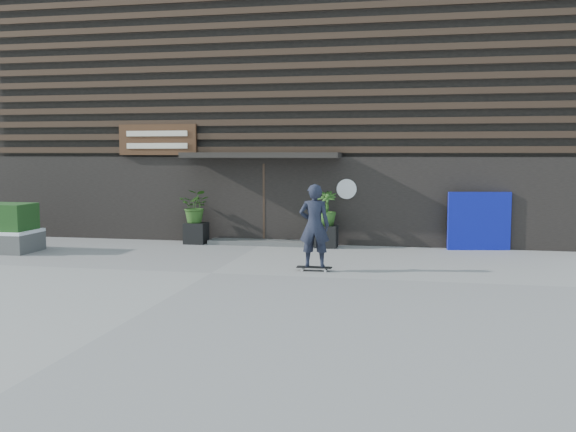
% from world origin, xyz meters
% --- Properties ---
extents(ground, '(80.00, 80.00, 0.00)m').
position_xyz_m(ground, '(0.00, 0.00, 0.00)').
color(ground, gray).
rests_on(ground, ground).
extents(entrance_step, '(3.00, 0.80, 0.12)m').
position_xyz_m(entrance_step, '(0.00, 4.60, 0.06)').
color(entrance_step, '#4D4D4B').
rests_on(entrance_step, ground).
extents(planter_pot_left, '(0.60, 0.60, 0.60)m').
position_xyz_m(planter_pot_left, '(-1.90, 4.40, 0.30)').
color(planter_pot_left, black).
rests_on(planter_pot_left, ground).
extents(bamboo_left, '(0.86, 0.75, 0.96)m').
position_xyz_m(bamboo_left, '(-1.90, 4.40, 1.08)').
color(bamboo_left, '#2D591E').
rests_on(bamboo_left, planter_pot_left).
extents(planter_pot_right, '(0.60, 0.60, 0.60)m').
position_xyz_m(planter_pot_right, '(1.90, 4.40, 0.30)').
color(planter_pot_right, black).
rests_on(planter_pot_right, ground).
extents(bamboo_right, '(0.54, 0.54, 0.96)m').
position_xyz_m(bamboo_right, '(1.90, 4.40, 1.08)').
color(bamboo_right, '#2D591E').
rests_on(bamboo_right, planter_pot_right).
extents(blue_tarp, '(1.66, 0.42, 1.57)m').
position_xyz_m(blue_tarp, '(6.00, 4.70, 0.78)').
color(blue_tarp, '#0C13A4').
rests_on(blue_tarp, ground).
extents(building, '(18.00, 11.00, 8.00)m').
position_xyz_m(building, '(-0.00, 9.96, 3.99)').
color(building, black).
rests_on(building, ground).
extents(skateboarder, '(0.78, 0.49, 1.93)m').
position_xyz_m(skateboarder, '(2.16, 0.70, 1.01)').
color(skateboarder, black).
rests_on(skateboarder, ground).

